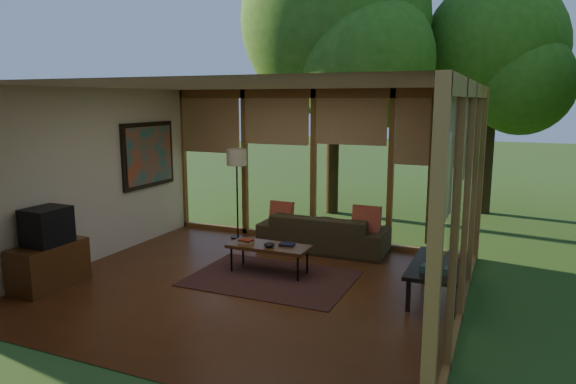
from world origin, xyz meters
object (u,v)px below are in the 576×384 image
at_px(media_cabinet, 49,265).
at_px(side_console, 436,266).
at_px(television, 47,226).
at_px(floor_lamp, 237,162).
at_px(sofa, 323,232).
at_px(coffee_table, 269,247).

height_order(media_cabinet, side_console, media_cabinet).
xyz_separation_m(media_cabinet, television, (0.02, 0.00, 0.55)).
xyz_separation_m(television, side_console, (4.85, 1.70, -0.44)).
bearing_deg(side_console, floor_lamp, 157.88).
bearing_deg(floor_lamp, television, -109.26).
bearing_deg(floor_lamp, side_console, -22.12).
height_order(sofa, television, television).
bearing_deg(side_console, media_cabinet, -160.80).
distance_m(sofa, side_console, 2.47).
relative_size(floor_lamp, side_console, 1.18).
distance_m(sofa, floor_lamp, 2.03).
distance_m(media_cabinet, television, 0.55).
bearing_deg(side_console, sofa, 145.15).
height_order(media_cabinet, television, television).
xyz_separation_m(media_cabinet, floor_lamp, (1.14, 3.21, 1.11)).
distance_m(sofa, television, 4.23).
distance_m(floor_lamp, coffee_table, 2.28).
bearing_deg(television, coffee_table, 34.19).
distance_m(television, coffee_table, 3.04).
bearing_deg(media_cabinet, sofa, 47.51).
xyz_separation_m(floor_lamp, side_console, (3.73, -1.51, -1.00)).
height_order(television, floor_lamp, floor_lamp).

